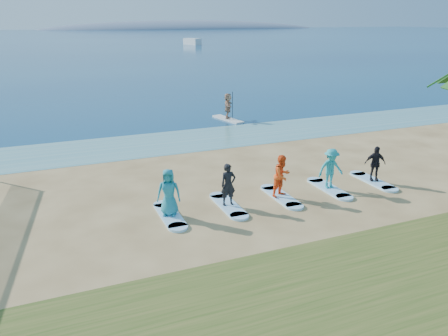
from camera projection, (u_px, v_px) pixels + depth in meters
name	position (u px, v px, depth m)	size (l,w,h in m)	color
ground	(249.00, 211.00, 16.53)	(600.00, 600.00, 0.00)	tan
shallow_water	(172.00, 142.00, 25.70)	(600.00, 600.00, 0.00)	teal
ocean	(56.00, 39.00, 156.39)	(600.00, 600.00, 0.00)	navy
island_ridge	(188.00, 29.00, 313.10)	(220.00, 56.00, 18.00)	slate
paddleboard	(228.00, 119.00, 31.27)	(0.70, 3.00, 0.12)	silver
paddleboarder	(228.00, 106.00, 30.96)	(1.67, 0.53, 1.80)	tan
boat_offshore_b	(192.00, 45.00, 121.34)	(2.17, 5.76, 1.71)	silver
surfboard_0	(170.00, 215.00, 16.02)	(0.70, 2.20, 0.09)	#A4DBFF
student_0	(169.00, 192.00, 15.73)	(0.85, 0.55, 1.74)	teal
surfboard_1	(228.00, 206.00, 16.87)	(0.70, 2.20, 0.09)	#A4DBFF
student_1	(228.00, 185.00, 16.59)	(0.60, 0.39, 1.64)	black
surfboard_2	(281.00, 197.00, 17.71)	(0.70, 2.20, 0.09)	#A4DBFF
student_2	(282.00, 176.00, 17.42)	(0.83, 0.65, 1.72)	#FC531A
surfboard_3	(329.00, 189.00, 18.55)	(0.70, 2.20, 0.09)	#A4DBFF
student_3	(331.00, 169.00, 18.26)	(1.11, 0.64, 1.71)	teal
surfboard_4	(373.00, 181.00, 19.40)	(0.70, 2.20, 0.09)	#A4DBFF
student_4	(375.00, 164.00, 19.13)	(0.92, 0.38, 1.56)	black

